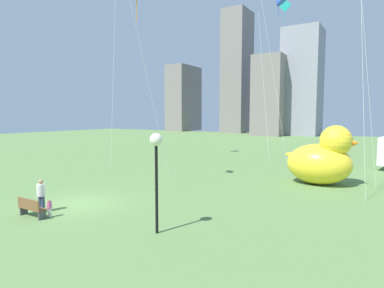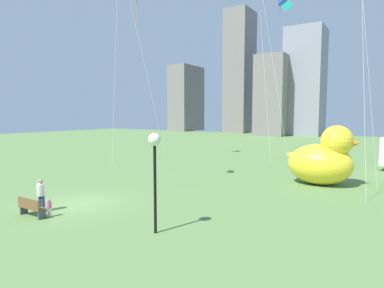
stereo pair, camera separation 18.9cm
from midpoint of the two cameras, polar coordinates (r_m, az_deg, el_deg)
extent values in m
plane|color=#5E8246|center=(18.67, -19.70, -9.97)|extent=(140.00, 140.00, 0.00)
cube|color=brown|center=(17.14, -26.73, -10.12)|extent=(1.60, 0.46, 0.06)
cube|color=brown|center=(16.98, -27.33, -9.40)|extent=(1.60, 0.07, 0.45)
cube|color=#47474C|center=(17.80, -27.96, -10.36)|extent=(0.08, 0.37, 0.39)
cube|color=#47474C|center=(16.61, -25.35, -11.35)|extent=(0.08, 0.37, 0.39)
cylinder|color=#38476B|center=(17.86, -25.57, -9.53)|extent=(0.18, 0.18, 0.80)
cylinder|color=#38476B|center=(17.69, -25.21, -9.65)|extent=(0.18, 0.18, 0.80)
cylinder|color=white|center=(17.62, -25.48, -7.38)|extent=(0.40, 0.40, 0.60)
sphere|color=#A87C5B|center=(17.53, -25.53, -6.05)|extent=(0.23, 0.23, 0.23)
cylinder|color=silver|center=(16.83, -24.34, -11.05)|extent=(0.10, 0.10, 0.42)
cylinder|color=silver|center=(16.74, -24.13, -11.12)|extent=(0.10, 0.10, 0.42)
cylinder|color=#D85999|center=(16.69, -24.28, -9.87)|extent=(0.21, 0.21, 0.32)
sphere|color=#A87C5B|center=(16.63, -24.31, -9.14)|extent=(0.12, 0.12, 0.12)
ellipsoid|color=yellow|center=(23.87, 21.36, -3.32)|extent=(4.29, 3.17, 2.80)
sphere|color=yellow|center=(23.54, 23.95, 0.52)|extent=(2.09, 2.09, 2.09)
cone|color=orange|center=(23.44, 26.22, 0.16)|extent=(0.94, 0.94, 0.94)
cone|color=yellow|center=(24.21, 17.05, -1.96)|extent=(1.28, 1.12, 1.35)
cylinder|color=black|center=(13.09, -6.72, -8.01)|extent=(0.12, 0.12, 3.60)
sphere|color=#EAEACC|center=(12.78, -6.81, 0.79)|extent=(0.52, 0.52, 0.52)
cube|color=gray|center=(99.11, -1.54, 8.03)|extent=(6.07, 11.48, 19.42)
cube|color=gray|center=(90.20, 7.93, 12.44)|extent=(6.22, 8.47, 32.52)
cube|color=gray|center=(77.05, 13.46, 8.30)|extent=(6.80, 6.69, 18.34)
cube|color=gray|center=(81.06, 18.87, 10.26)|extent=(8.35, 8.70, 24.68)
cylinder|color=silver|center=(34.07, -13.88, 14.70)|extent=(2.57, 3.93, 21.01)
cylinder|color=silver|center=(23.76, 28.07, 16.36)|extent=(2.12, 0.87, 19.26)
cylinder|color=silver|center=(35.62, 12.41, 10.41)|extent=(2.76, 3.48, 16.21)
cube|color=teal|center=(37.99, 16.07, 22.49)|extent=(1.27, 0.10, 1.27)
cylinder|color=teal|center=(37.73, 16.03, 21.19)|extent=(0.04, 0.04, 1.60)
cylinder|color=silver|center=(31.20, 14.21, 10.81)|extent=(2.82, 0.39, 15.85)
cylinder|color=blue|center=(33.99, 14.94, 22.42)|extent=(0.04, 0.04, 1.60)
cylinder|color=silver|center=(20.05, -7.67, 9.14)|extent=(1.07, 2.94, 12.37)
cylinder|color=orange|center=(22.36, -10.07, 22.48)|extent=(0.04, 0.04, 1.60)
cylinder|color=silver|center=(21.76, 27.67, 17.74)|extent=(1.38, 2.42, 19.45)
camera|label=1|loc=(0.09, -90.29, -0.03)|focal=30.07mm
camera|label=2|loc=(0.09, 89.71, 0.03)|focal=30.07mm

